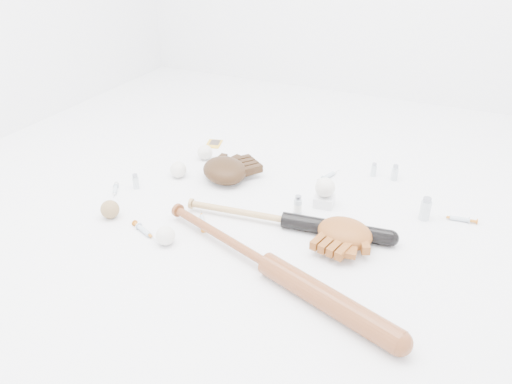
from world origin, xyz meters
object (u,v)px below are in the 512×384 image
at_px(glove_dark, 225,170).
at_px(pedestal, 324,201).
at_px(bat_wood, 268,264).
at_px(bat_dark, 285,220).

relative_size(glove_dark, pedestal, 3.46).
bearing_deg(bat_wood, glove_dark, 149.65).
bearing_deg(bat_wood, bat_dark, 120.48).
distance_m(bat_dark, glove_dark, 0.44).
relative_size(bat_dark, pedestal, 10.78).
bearing_deg(glove_dark, pedestal, 33.42).
xyz_separation_m(bat_dark, pedestal, (0.08, 0.21, -0.01)).
bearing_deg(pedestal, bat_dark, -112.08).
relative_size(bat_dark, bat_wood, 0.81).
xyz_separation_m(bat_dark, glove_dark, (-0.37, 0.23, 0.02)).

